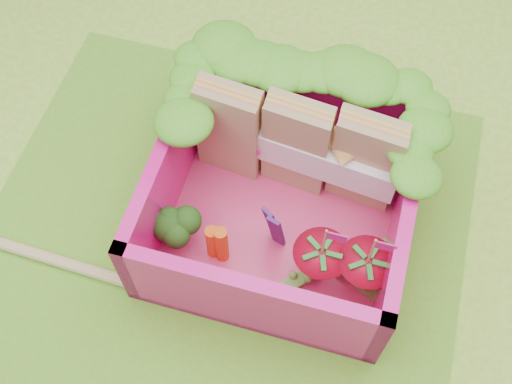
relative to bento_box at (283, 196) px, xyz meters
The scene contains 13 objects.
ground 0.50m from the bento_box, 136.25° to the right, with size 14.00×14.00×0.00m, color #7BCA39.
placemat 0.49m from the bento_box, 136.25° to the right, with size 2.60×2.60×0.03m, color #74AF27.
bento_floor 0.25m from the bento_box, ahead, with size 1.30×1.30×0.05m, color #DC3871.
bento_box is the anchor object (origin of this frame).
lettuce_ruffle 0.58m from the bento_box, 90.00° to the left, with size 1.43×0.76×0.11m.
sandwich_stack 0.29m from the bento_box, 88.91° to the left, with size 1.14×0.30×0.62m.
broccoli 0.59m from the bento_box, 151.12° to the right, with size 0.32×0.32×0.25m.
carrot_sticks 0.42m from the bento_box, 130.18° to the right, with size 0.12×0.08×0.28m.
purple_wedges 0.18m from the bento_box, 88.81° to the right, with size 0.10×0.08×0.38m.
strawberry_left 0.40m from the bento_box, 46.91° to the right, with size 0.28×0.28×0.52m.
strawberry_right 0.57m from the bento_box, 29.21° to the right, with size 0.29×0.29×0.53m.
snap_peas 0.50m from the bento_box, 29.95° to the right, with size 0.61×0.51×0.05m.
chopsticks 1.37m from the bento_box, 155.15° to the right, with size 2.49×0.14×0.05m.
Camera 1 is at (0.60, -1.35, 3.19)m, focal length 45.00 mm.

